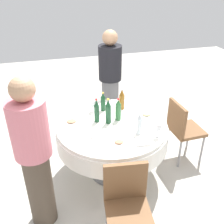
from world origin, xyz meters
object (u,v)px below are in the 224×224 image
object	(u,v)px
plate_right	(119,143)
person_rear	(110,82)
wine_glass_left	(158,127)
bottle_green_rear	(118,110)
person_inner	(34,155)
bottle_dark_green_north	(103,102)
bottle_amber_outer	(122,100)
chair_north	(182,127)
plate_south	(98,134)
plate_east	(147,115)
bottle_dark_green_left	(108,112)
plate_near	(72,122)
bottle_dark_green_inner	(97,111)
dining_table	(112,134)
bottle_clear_west	(139,124)
chair_far	(127,201)
wine_glass_north	(93,103)
wine_glass_west	(95,96)

from	to	relation	value
plate_right	person_rear	distance (m)	1.44
wine_glass_left	person_rear	bearing A→B (deg)	97.06
bottle_green_rear	person_inner	distance (m)	1.14
bottle_green_rear	bottle_dark_green_north	world-z (taller)	bottle_green_rear
bottle_amber_outer	chair_north	world-z (taller)	bottle_amber_outer
plate_south	plate_east	xyz separation A→B (m)	(0.67, 0.24, 0.00)
bottle_dark_green_left	plate_near	size ratio (longest dim) A/B	1.29
chair_north	bottle_dark_green_inner	bearing A→B (deg)	-95.52
bottle_dark_green_inner	plate_near	world-z (taller)	bottle_dark_green_inner
dining_table	bottle_clear_west	bearing A→B (deg)	-48.28
plate_east	bottle_green_rear	bearing A→B (deg)	178.09
plate_near	bottle_dark_green_left	bearing A→B (deg)	-14.07
plate_right	bottle_amber_outer	bearing A→B (deg)	71.04
bottle_amber_outer	chair_far	distance (m)	1.39
dining_table	plate_south	size ratio (longest dim) A/B	6.03
bottle_clear_west	plate_south	bearing A→B (deg)	167.69
bottle_dark_green_inner	chair_far	size ratio (longest dim) A/B	0.34
wine_glass_left	person_inner	distance (m)	1.30
wine_glass_left	plate_near	xyz separation A→B (m)	(-0.87, 0.52, -0.10)
bottle_green_rear	bottle_dark_green_north	bearing A→B (deg)	113.77
bottle_dark_green_left	dining_table	bearing A→B (deg)	-45.59
wine_glass_north	plate_east	size ratio (longest dim) A/B	0.64
bottle_green_rear	chair_north	size ratio (longest dim) A/B	0.32
plate_south	wine_glass_left	bearing A→B (deg)	-18.28
plate_east	person_rear	bearing A→B (deg)	103.26
bottle_dark_green_inner	plate_right	bearing A→B (deg)	-75.96
bottle_dark_green_north	wine_glass_west	xyz separation A→B (m)	(-0.06, 0.21, -0.01)
dining_table	bottle_clear_west	xyz separation A→B (m)	(0.24, -0.27, 0.27)
bottle_dark_green_left	person_inner	xyz separation A→B (m)	(-0.84, -0.55, -0.04)
bottle_dark_green_north	bottle_dark_green_inner	bearing A→B (deg)	-118.30
plate_south	person_inner	xyz separation A→B (m)	(-0.68, -0.34, 0.10)
bottle_amber_outer	wine_glass_west	world-z (taller)	bottle_amber_outer
bottle_dark_green_inner	plate_south	world-z (taller)	bottle_dark_green_inner
dining_table	wine_glass_left	world-z (taller)	wine_glass_left
chair_far	plate_right	bearing A→B (deg)	-91.76
wine_glass_west	plate_east	distance (m)	0.74
plate_south	person_rear	size ratio (longest dim) A/B	0.14
person_rear	person_inner	world-z (taller)	person_inner
bottle_dark_green_north	plate_near	xyz separation A→B (m)	(-0.44, -0.21, -0.10)
bottle_amber_outer	plate_right	world-z (taller)	bottle_amber_outer
bottle_dark_green_north	wine_glass_left	distance (m)	0.85
dining_table	chair_far	world-z (taller)	chair_far
plate_near	wine_glass_west	bearing A→B (deg)	48.17
person_inner	bottle_amber_outer	bearing A→B (deg)	-82.68
bottle_clear_west	chair_north	xyz separation A→B (m)	(0.73, 0.30, -0.34)
bottle_amber_outer	wine_glass_north	xyz separation A→B (m)	(-0.38, 0.03, -0.02)
bottle_dark_green_inner	person_inner	distance (m)	0.95
bottle_dark_green_inner	wine_glass_west	bearing A→B (deg)	80.54
bottle_dark_green_inner	bottle_amber_outer	world-z (taller)	bottle_dark_green_inner
bottle_green_rear	wine_glass_left	xyz separation A→B (m)	(0.31, -0.45, -0.02)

